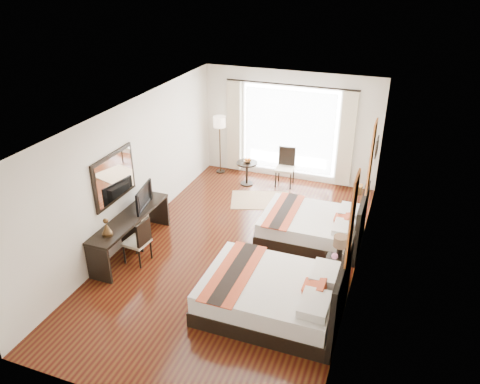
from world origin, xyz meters
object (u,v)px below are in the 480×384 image
(vase, at_px, (334,261))
(side_table, at_px, (247,173))
(bed_far, at_px, (314,226))
(fruit_bowl, at_px, (247,162))
(window_chair, at_px, (285,174))
(floor_lamp, at_px, (220,126))
(nightstand, at_px, (335,273))
(table_lamp, at_px, (340,243))
(console_desk, at_px, (131,233))
(television, at_px, (140,197))
(desk_chair, at_px, (138,249))
(bed_near, at_px, (276,295))

(vase, relative_size, side_table, 0.25)
(bed_far, distance_m, vase, 1.66)
(fruit_bowl, relative_size, window_chair, 0.21)
(vase, xyz_separation_m, floor_lamp, (-3.73, 3.92, 0.74))
(window_chair, bearing_deg, side_table, -75.24)
(nightstand, bearing_deg, table_lamp, 84.75)
(nightstand, distance_m, side_table, 4.35)
(nightstand, xyz_separation_m, window_chair, (-1.92, 3.61, 0.06))
(console_desk, distance_m, television, 0.73)
(nightstand, bearing_deg, side_table, 130.66)
(table_lamp, bearing_deg, vase, -97.51)
(nightstand, relative_size, console_desk, 0.22)
(window_chair, bearing_deg, desk_chair, -25.69)
(nightstand, xyz_separation_m, television, (-3.94, 0.11, 0.75))
(bed_far, height_order, television, television)
(console_desk, height_order, side_table, console_desk)
(bed_near, height_order, fruit_bowl, bed_near)
(console_desk, relative_size, window_chair, 2.28)
(bed_near, relative_size, television, 2.84)
(window_chair, bearing_deg, nightstand, 24.43)
(bed_near, relative_size, nightstand, 4.57)
(nightstand, bearing_deg, bed_far, 116.54)
(console_desk, bearing_deg, floor_lamp, 87.19)
(side_table, height_order, window_chair, window_chair)
(fruit_bowl, height_order, window_chair, window_chair)
(nightstand, height_order, television, television)
(nightstand, xyz_separation_m, vase, (-0.03, -0.15, 0.34))
(vase, distance_m, television, 3.94)
(bed_near, height_order, console_desk, bed_near)
(console_desk, bearing_deg, vase, 2.21)
(window_chair, bearing_deg, bed_near, 10.02)
(vase, xyz_separation_m, console_desk, (-3.93, -0.15, -0.20))
(fruit_bowl, bearing_deg, desk_chair, -101.69)
(desk_chair, height_order, window_chair, window_chair)
(console_desk, xyz_separation_m, window_chair, (2.04, 3.91, -0.08))
(television, height_order, fruit_bowl, television)
(nightstand, distance_m, vase, 0.37)
(nightstand, xyz_separation_m, side_table, (-2.84, 3.30, 0.07))
(vase, relative_size, floor_lamp, 0.10)
(floor_lamp, bearing_deg, table_lamp, -43.86)
(table_lamp, bearing_deg, floor_lamp, 136.14)
(vase, bearing_deg, side_table, 129.12)
(bed_far, height_order, table_lamp, bed_far)
(vase, distance_m, floor_lamp, 5.46)
(nightstand, bearing_deg, bed_near, -126.88)
(console_desk, distance_m, window_chair, 4.41)
(desk_chair, distance_m, window_chair, 4.55)
(window_chair, bearing_deg, bed_far, 25.31)
(table_lamp, distance_m, desk_chair, 3.75)
(fruit_bowl, xyz_separation_m, window_chair, (0.90, 0.31, -0.34))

